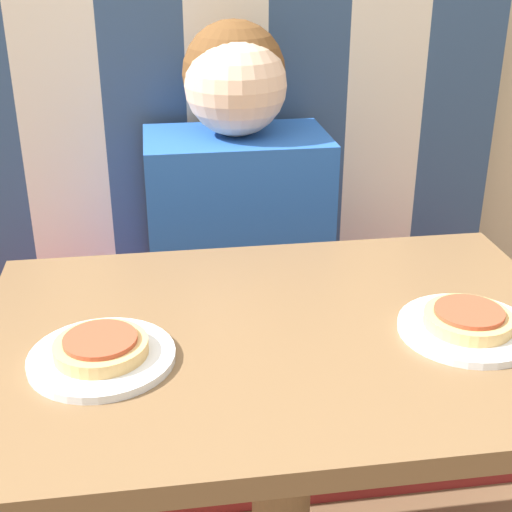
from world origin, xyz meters
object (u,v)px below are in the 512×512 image
Objects in this scene: plate_left at (102,357)px; pizza_right at (468,318)px; plate_right at (467,329)px; person at (237,179)px; pizza_left at (101,346)px.

plate_left is 0.54m from pizza_right.
pizza_right reaches higher than plate_left.
pizza_right reaches higher than plate_right.
pizza_left is at bearing -112.73° from person.
pizza_left is (-0.54, 0.00, 0.02)m from plate_right.
plate_left is 1.56× the size of pizza_left.
pizza_left and pizza_right have the same top height.
pizza_left is (-0.27, -0.64, -0.02)m from person.
pizza_left is at bearing 180.00° from plate_right.
person is 3.21× the size of plate_left.
plate_left is (-0.27, -0.64, -0.04)m from person.
person reaches higher than pizza_left.
plate_right is at bearing 0.00° from plate_left.
person is at bearing 112.73° from plate_right.
pizza_right is (0.54, 0.00, 0.02)m from plate_left.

